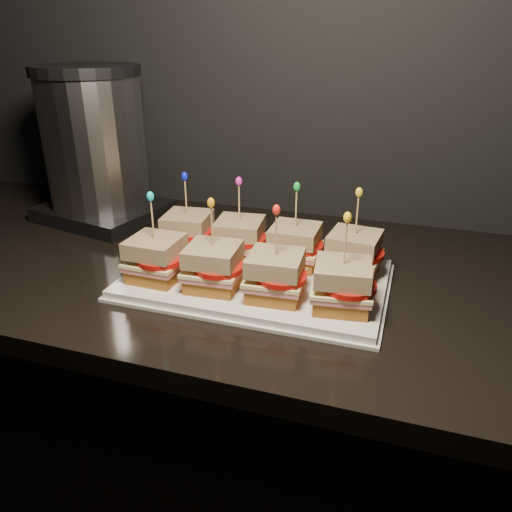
% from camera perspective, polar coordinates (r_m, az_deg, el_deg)
% --- Properties ---
extents(wall_back, '(4.00, 0.04, 2.70)m').
position_cam_1_polar(wall_back, '(1.36, -15.38, 25.79)').
color(wall_back, black).
rests_on(wall_back, ground).
extents(cabinet, '(2.31, 0.65, 0.84)m').
position_cam_1_polar(cabinet, '(1.26, -4.28, -19.92)').
color(cabinet, black).
rests_on(cabinet, ground).
extents(granite_slab, '(2.35, 0.69, 0.04)m').
position_cam_1_polar(granite_slab, '(1.00, -5.06, -1.52)').
color(granite_slab, black).
rests_on(granite_slab, cabinet).
extents(platter, '(0.45, 0.28, 0.02)m').
position_cam_1_polar(platter, '(0.90, 0.00, -2.68)').
color(platter, white).
rests_on(platter, granite_slab).
extents(platter_rim, '(0.46, 0.29, 0.01)m').
position_cam_1_polar(platter_rim, '(0.90, 0.00, -3.02)').
color(platter_rim, white).
rests_on(platter_rim, granite_slab).
extents(sandwich_0_bread_bot, '(0.09, 0.09, 0.02)m').
position_cam_1_polar(sandwich_0_bread_bot, '(1.00, -7.70, 1.33)').
color(sandwich_0_bread_bot, brown).
rests_on(sandwich_0_bread_bot, platter).
extents(sandwich_0_ham, '(0.10, 0.10, 0.01)m').
position_cam_1_polar(sandwich_0_ham, '(0.99, -7.75, 2.15)').
color(sandwich_0_ham, '#BF585C').
rests_on(sandwich_0_ham, sandwich_0_bread_bot).
extents(sandwich_0_cheese, '(0.10, 0.10, 0.01)m').
position_cam_1_polar(sandwich_0_cheese, '(0.99, -7.77, 2.53)').
color(sandwich_0_cheese, '#F9E598').
rests_on(sandwich_0_cheese, sandwich_0_ham).
extents(sandwich_0_tomato, '(0.08, 0.08, 0.01)m').
position_cam_1_polar(sandwich_0_tomato, '(0.98, -7.31, 2.73)').
color(sandwich_0_tomato, '#B4130C').
rests_on(sandwich_0_tomato, sandwich_0_cheese).
extents(sandwich_0_bread_top, '(0.09, 0.09, 0.03)m').
position_cam_1_polar(sandwich_0_bread_top, '(0.98, -7.86, 3.97)').
color(sandwich_0_bread_top, brown).
rests_on(sandwich_0_bread_top, sandwich_0_tomato).
extents(sandwich_0_pick, '(0.00, 0.00, 0.09)m').
position_cam_1_polar(sandwich_0_pick, '(0.96, -8.01, 6.44)').
color(sandwich_0_pick, tan).
rests_on(sandwich_0_pick, sandwich_0_bread_top).
extents(sandwich_0_frill, '(0.01, 0.01, 0.02)m').
position_cam_1_polar(sandwich_0_frill, '(0.95, -8.17, 9.01)').
color(sandwich_0_frill, '#0C18D7').
rests_on(sandwich_0_frill, sandwich_0_pick).
extents(sandwich_1_bread_bot, '(0.09, 0.09, 0.02)m').
position_cam_1_polar(sandwich_1_bread_bot, '(0.96, -1.86, 0.55)').
color(sandwich_1_bread_bot, brown).
rests_on(sandwich_1_bread_bot, platter).
extents(sandwich_1_ham, '(0.10, 0.10, 0.01)m').
position_cam_1_polar(sandwich_1_ham, '(0.95, -1.87, 1.41)').
color(sandwich_1_ham, '#BF585C').
rests_on(sandwich_1_ham, sandwich_1_bread_bot).
extents(sandwich_1_cheese, '(0.10, 0.10, 0.01)m').
position_cam_1_polar(sandwich_1_cheese, '(0.95, -1.88, 1.80)').
color(sandwich_1_cheese, '#F9E598').
rests_on(sandwich_1_cheese, sandwich_1_ham).
extents(sandwich_1_tomato, '(0.08, 0.08, 0.01)m').
position_cam_1_polar(sandwich_1_tomato, '(0.94, -1.32, 2.00)').
color(sandwich_1_tomato, '#B4130C').
rests_on(sandwich_1_tomato, sandwich_1_cheese).
extents(sandwich_1_bread_top, '(0.09, 0.09, 0.03)m').
position_cam_1_polar(sandwich_1_bread_top, '(0.94, -1.90, 3.29)').
color(sandwich_1_bread_top, brown).
rests_on(sandwich_1_bread_top, sandwich_1_tomato).
extents(sandwich_1_pick, '(0.00, 0.00, 0.09)m').
position_cam_1_polar(sandwich_1_pick, '(0.92, -1.94, 5.86)').
color(sandwich_1_pick, tan).
rests_on(sandwich_1_pick, sandwich_1_bread_top).
extents(sandwich_1_frill, '(0.01, 0.01, 0.02)m').
position_cam_1_polar(sandwich_1_frill, '(0.91, -1.98, 8.54)').
color(sandwich_1_frill, '#D41FAA').
rests_on(sandwich_1_frill, sandwich_1_pick).
extents(sandwich_2_bread_bot, '(0.08, 0.08, 0.02)m').
position_cam_1_polar(sandwich_2_bread_bot, '(0.93, 4.40, -0.28)').
color(sandwich_2_bread_bot, brown).
rests_on(sandwich_2_bread_bot, platter).
extents(sandwich_2_ham, '(0.09, 0.09, 0.01)m').
position_cam_1_polar(sandwich_2_ham, '(0.92, 4.43, 0.59)').
color(sandwich_2_ham, '#BF585C').
rests_on(sandwich_2_ham, sandwich_2_bread_bot).
extents(sandwich_2_cheese, '(0.09, 0.09, 0.01)m').
position_cam_1_polar(sandwich_2_cheese, '(0.92, 4.45, 0.99)').
color(sandwich_2_cheese, '#F9E598').
rests_on(sandwich_2_cheese, sandwich_2_ham).
extents(sandwich_2_tomato, '(0.08, 0.08, 0.01)m').
position_cam_1_polar(sandwich_2_tomato, '(0.91, 5.10, 1.19)').
color(sandwich_2_tomato, '#B4130C').
rests_on(sandwich_2_tomato, sandwich_2_cheese).
extents(sandwich_2_bread_top, '(0.09, 0.09, 0.03)m').
position_cam_1_polar(sandwich_2_bread_top, '(0.91, 4.50, 2.52)').
color(sandwich_2_bread_top, brown).
rests_on(sandwich_2_bread_top, sandwich_2_tomato).
extents(sandwich_2_pick, '(0.00, 0.00, 0.09)m').
position_cam_1_polar(sandwich_2_pick, '(0.90, 4.59, 5.16)').
color(sandwich_2_pick, tan).
rests_on(sandwich_2_pick, sandwich_2_bread_top).
extents(sandwich_2_frill, '(0.01, 0.01, 0.02)m').
position_cam_1_polar(sandwich_2_frill, '(0.88, 4.69, 7.92)').
color(sandwich_2_frill, green).
rests_on(sandwich_2_frill, sandwich_2_pick).
extents(sandwich_3_bread_bot, '(0.09, 0.09, 0.02)m').
position_cam_1_polar(sandwich_3_bread_bot, '(0.91, 10.97, -1.16)').
color(sandwich_3_bread_bot, brown).
rests_on(sandwich_3_bread_bot, platter).
extents(sandwich_3_ham, '(0.10, 0.10, 0.01)m').
position_cam_1_polar(sandwich_3_ham, '(0.91, 11.05, -0.27)').
color(sandwich_3_ham, '#BF585C').
rests_on(sandwich_3_ham, sandwich_3_bread_bot).
extents(sandwich_3_cheese, '(0.10, 0.10, 0.01)m').
position_cam_1_polar(sandwich_3_cheese, '(0.90, 11.09, 0.13)').
color(sandwich_3_cheese, '#F9E598').
rests_on(sandwich_3_cheese, sandwich_3_ham).
extents(sandwich_3_tomato, '(0.08, 0.08, 0.01)m').
position_cam_1_polar(sandwich_3_tomato, '(0.89, 11.83, 0.32)').
color(sandwich_3_tomato, '#B4130C').
rests_on(sandwich_3_tomato, sandwich_3_cheese).
extents(sandwich_3_bread_top, '(0.09, 0.09, 0.03)m').
position_cam_1_polar(sandwich_3_bread_top, '(0.89, 11.22, 1.68)').
color(sandwich_3_bread_top, brown).
rests_on(sandwich_3_bread_top, sandwich_3_tomato).
extents(sandwich_3_pick, '(0.00, 0.00, 0.09)m').
position_cam_1_polar(sandwich_3_pick, '(0.88, 11.46, 4.35)').
color(sandwich_3_pick, tan).
rests_on(sandwich_3_pick, sandwich_3_bread_top).
extents(sandwich_3_frill, '(0.01, 0.01, 0.02)m').
position_cam_1_polar(sandwich_3_frill, '(0.86, 11.70, 7.15)').
color(sandwich_3_frill, yellow).
rests_on(sandwich_3_frill, sandwich_3_pick).
extents(sandwich_4_bread_bot, '(0.08, 0.08, 0.02)m').
position_cam_1_polar(sandwich_4_bread_bot, '(0.89, -11.23, -1.79)').
color(sandwich_4_bread_bot, brown).
rests_on(sandwich_4_bread_bot, platter).
extents(sandwich_4_ham, '(0.09, 0.09, 0.01)m').
position_cam_1_polar(sandwich_4_ham, '(0.89, -11.31, -0.89)').
color(sandwich_4_ham, '#BF585C').
rests_on(sandwich_4_ham, sandwich_4_bread_bot).
extents(sandwich_4_cheese, '(0.10, 0.09, 0.01)m').
position_cam_1_polar(sandwich_4_cheese, '(0.88, -11.35, -0.48)').
color(sandwich_4_cheese, '#F9E598').
rests_on(sandwich_4_cheese, sandwich_4_ham).
extents(sandwich_4_tomato, '(0.08, 0.08, 0.01)m').
position_cam_1_polar(sandwich_4_tomato, '(0.87, -10.88, -0.29)').
color(sandwich_4_tomato, '#B4130C').
rests_on(sandwich_4_tomato, sandwich_4_cheese).
extents(sandwich_4_bread_top, '(0.09, 0.09, 0.03)m').
position_cam_1_polar(sandwich_4_bread_top, '(0.87, -11.49, 1.10)').
color(sandwich_4_bread_top, brown).
rests_on(sandwich_4_bread_top, sandwich_4_tomato).
extents(sandwich_4_pick, '(0.00, 0.00, 0.09)m').
position_cam_1_polar(sandwich_4_pick, '(0.86, -11.73, 3.83)').
color(sandwich_4_pick, tan).
rests_on(sandwich_4_pick, sandwich_4_bread_top).
extents(sandwich_4_frill, '(0.01, 0.01, 0.02)m').
position_cam_1_polar(sandwich_4_frill, '(0.84, -11.99, 6.69)').
color(sandwich_4_frill, '#0DBDCA').
rests_on(sandwich_4_frill, sandwich_4_pick).
extents(sandwich_5_bread_bot, '(0.09, 0.09, 0.02)m').
position_cam_1_polar(sandwich_5_bread_bot, '(0.85, -4.83, -2.82)').
color(sandwich_5_bread_bot, brown).
rests_on(sandwich_5_bread_bot, platter).
extents(sandwich_5_ham, '(0.10, 0.09, 0.01)m').
position_cam_1_polar(sandwich_5_ham, '(0.84, -4.86, -1.87)').
color(sandwich_5_ham, '#BF585C').
rests_on(sandwich_5_ham, sandwich_5_bread_bot).
extents(sandwich_5_cheese, '(0.10, 0.10, 0.01)m').
position_cam_1_polar(sandwich_5_cheese, '(0.84, -4.88, -1.45)').
color(sandwich_5_cheese, '#F9E598').
rests_on(sandwich_5_cheese, sandwich_5_ham).
extents(sandwich_5_tomato, '(0.08, 0.08, 0.01)m').
position_cam_1_polar(sandwich_5_tomato, '(0.83, -4.29, -1.27)').
color(sandwich_5_tomato, '#B4130C').
rests_on(sandwich_5_tomato, sandwich_5_cheese).
extents(sandwich_5_bread_top, '(0.09, 0.09, 0.03)m').
position_cam_1_polar(sandwich_5_bread_top, '(0.83, -4.94, 0.20)').
color(sandwich_5_bread_top, brown).
rests_on(sandwich_5_bread_top, sandwich_5_tomato).
extents(sandwich_5_pick, '(0.00, 0.00, 0.09)m').
position_cam_1_polar(sandwich_5_pick, '(0.81, -5.06, 3.06)').
color(sandwich_5_pick, tan).
rests_on(sandwich_5_pick, sandwich_5_bread_top).
extents(sandwich_5_frill, '(0.01, 0.01, 0.02)m').
position_cam_1_polar(sandwich_5_frill, '(0.80, -5.18, 6.08)').
color(sandwich_5_frill, orange).
rests_on(sandwich_5_frill, sandwich_5_pick).
extents(sandwich_6_bread_bot, '(0.09, 0.09, 0.02)m').
position_cam_1_polar(sandwich_6_bread_bot, '(0.82, 2.19, -3.90)').
color(sandwich_6_bread_bot, brown).
rests_on(sandwich_6_bread_bot, platter).
extents(sandwich_6_ham, '(0.10, 0.09, 0.01)m').
position_cam_1_polar(sandwich_6_ham, '(0.81, 2.20, -2.93)').
color(sandwich_6_ham, '#BF585C').
rests_on(sandwich_6_ham, sandwich_6_bread_bot).
extents(sandwich_6_cheese, '(0.10, 0.10, 0.01)m').
position_cam_1_polar(sandwich_6_cheese, '(0.81, 2.21, -2.49)').
color(sandwich_6_cheese, '#F9E598').
rests_on(sandwich_6_cheese, sandwich_6_ham).
extents(sandwich_6_tomato, '(0.08, 0.08, 0.01)m').
position_cam_1_polar(sandwich_6_tomato, '(0.80, 2.93, -2.31)').
color(sandwich_6_tomato, '#B4130C').
rests_on(sandwich_6_tomato, sandwich_6_cheese).
extents(sandwich_6_bread_top, '(0.09, 0.09, 0.03)m').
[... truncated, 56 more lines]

